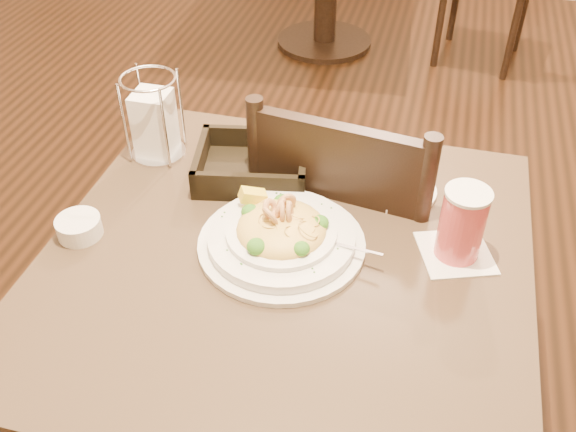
% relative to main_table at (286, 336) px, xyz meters
% --- Properties ---
extents(main_table, '(0.90, 0.90, 0.74)m').
position_rel_main_table_xyz_m(main_table, '(0.00, 0.00, 0.00)').
color(main_table, black).
rests_on(main_table, ground).
extents(dining_chair_near, '(0.48, 0.48, 0.93)m').
position_rel_main_table_xyz_m(dining_chair_near, '(0.08, 0.33, -0.01)').
color(dining_chair_near, black).
rests_on(dining_chair_near, ground).
extents(pasta_bowl, '(0.35, 0.32, 0.10)m').
position_rel_main_table_xyz_m(pasta_bowl, '(-0.01, 0.02, 0.26)').
color(pasta_bowl, white).
rests_on(pasta_bowl, main_table).
extents(drink_glass, '(0.17, 0.17, 0.15)m').
position_rel_main_table_xyz_m(drink_glass, '(0.31, 0.08, 0.31)').
color(drink_glass, white).
rests_on(drink_glass, main_table).
extents(bread_basket, '(0.27, 0.23, 0.07)m').
position_rel_main_table_xyz_m(bread_basket, '(-0.13, 0.23, 0.26)').
color(bread_basket, black).
rests_on(bread_basket, main_table).
extents(napkin_caddy, '(0.12, 0.12, 0.19)m').
position_rel_main_table_xyz_m(napkin_caddy, '(-0.36, 0.26, 0.32)').
color(napkin_caddy, silver).
rests_on(napkin_caddy, main_table).
extents(side_plate, '(0.17, 0.17, 0.01)m').
position_rel_main_table_xyz_m(side_plate, '(0.18, 0.25, 0.24)').
color(side_plate, white).
rests_on(side_plate, main_table).
extents(butter_ramekin, '(0.09, 0.09, 0.04)m').
position_rel_main_table_xyz_m(butter_ramekin, '(-0.40, -0.04, 0.25)').
color(butter_ramekin, white).
rests_on(butter_ramekin, main_table).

